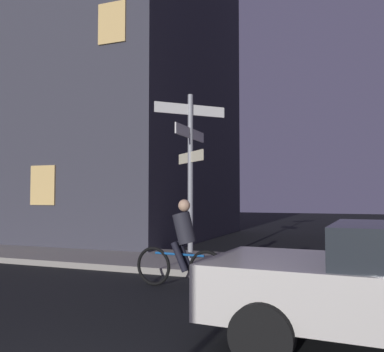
% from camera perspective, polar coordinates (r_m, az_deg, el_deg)
% --- Properties ---
extents(sidewalk_kerb, '(40.00, 2.99, 0.14)m').
position_cam_1_polar(sidewalk_kerb, '(10.06, 7.48, -11.86)').
color(sidewalk_kerb, gray).
rests_on(sidewalk_kerb, ground_plane).
extents(signpost, '(1.25, 1.71, 3.85)m').
position_cam_1_polar(signpost, '(9.60, -0.22, 2.11)').
color(signpost, gray).
rests_on(signpost, sidewalk_kerb).
extents(cyclist, '(1.82, 0.36, 1.61)m').
position_cam_1_polar(cyclist, '(7.76, -1.39, -9.55)').
color(cyclist, black).
rests_on(cyclist, ground_plane).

